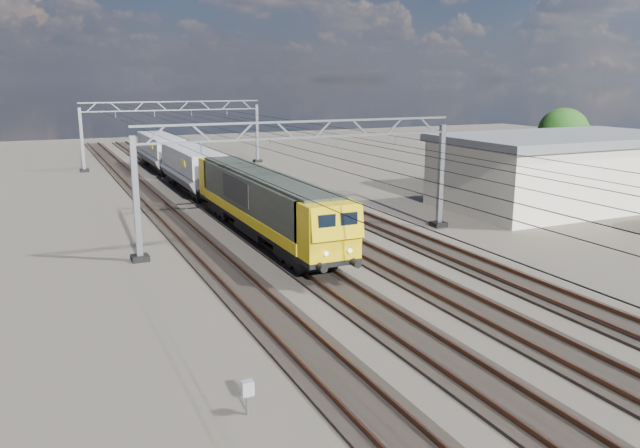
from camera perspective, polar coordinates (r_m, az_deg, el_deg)
name	(u,v)px	position (r m, az deg, el deg)	size (l,w,h in m)	color
ground	(335,259)	(33.37, 1.34, -3.22)	(160.00, 160.00, 0.00)	black
track_outer_west	(226,272)	(31.29, -8.61, -4.34)	(2.60, 140.00, 0.30)	black
track_loco	(300,262)	(32.55, -1.83, -3.51)	(2.60, 140.00, 0.30)	black
track_inner_east	(367,253)	(34.24, 4.36, -2.71)	(2.60, 140.00, 0.30)	black
track_outer_east	(429,246)	(36.29, 9.90, -1.96)	(2.60, 140.00, 0.30)	black
catenary_gantry_mid	(305,176)	(36.08, -1.42, 4.37)	(19.90, 0.90, 7.11)	gray
catenary_gantry_far	(174,131)	(70.41, -13.19, 8.28)	(19.90, 0.90, 7.11)	gray
overhead_wires	(279,139)	(39.54, -3.74, 7.80)	(12.03, 140.00, 0.53)	black
locomotive	(262,201)	(37.24, -5.29, 2.12)	(2.76, 21.10, 3.62)	black
hopper_wagon_lead	(192,166)	(54.06, -11.59, 5.22)	(3.38, 13.00, 3.25)	black
hopper_wagon_mid	(161,149)	(67.88, -14.37, 6.63)	(3.38, 13.00, 3.25)	black
trackside_cabinet	(247,390)	(18.41, -6.65, -14.82)	(0.35, 0.26, 1.03)	gray
industrial_shed	(562,170)	(50.54, 21.27, 4.63)	(18.60, 10.60, 5.40)	silver
tree_far	(567,136)	(61.69, 21.67, 7.53)	(5.14, 4.74, 6.90)	#352818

